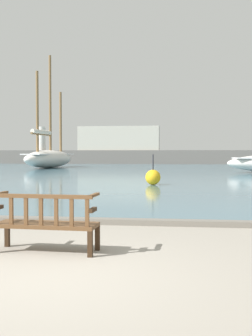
% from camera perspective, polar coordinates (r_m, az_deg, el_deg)
% --- Properties ---
extents(ground_plane, '(160.00, 160.00, 0.00)m').
position_cam_1_polar(ground_plane, '(5.62, -11.71, -13.94)').
color(ground_plane, gray).
extents(harbor_water, '(100.00, 80.00, 0.08)m').
position_cam_1_polar(harbor_water, '(49.16, 5.14, 0.28)').
color(harbor_water, slate).
rests_on(harbor_water, ground).
extents(quay_edge_kerb, '(40.00, 0.30, 0.12)m').
position_cam_1_polar(quay_edge_kerb, '(9.25, -3.90, -7.19)').
color(quay_edge_kerb, slate).
rests_on(quay_edge_kerb, ground).
extents(park_bench, '(1.62, 0.60, 0.92)m').
position_cam_1_polar(park_bench, '(6.70, -10.85, -7.20)').
color(park_bench, '#322113').
rests_on(park_bench, ground).
extents(sailboat_outer_port, '(3.53, 10.34, 11.19)m').
position_cam_1_polar(sailboat_outer_port, '(42.64, -10.34, 1.49)').
color(sailboat_outer_port, silver).
rests_on(sailboat_outer_port, harbor_water).
extents(channel_buoy, '(0.70, 0.70, 1.40)m').
position_cam_1_polar(channel_buoy, '(19.33, 3.67, -1.25)').
color(channel_buoy, gold).
rests_on(channel_buoy, harbor_water).
extents(far_breakwater, '(48.01, 2.40, 5.20)m').
position_cam_1_polar(far_breakwater, '(56.78, 3.67, 2.11)').
color(far_breakwater, '#66605B').
rests_on(far_breakwater, ground).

